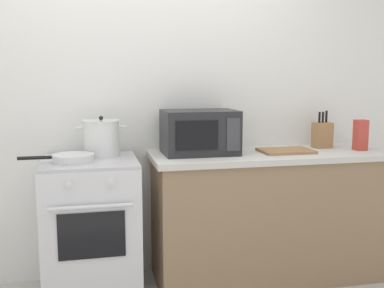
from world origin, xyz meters
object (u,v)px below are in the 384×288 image
object	(u,v)px
stove	(92,229)
stock_pot	(102,138)
microwave	(199,132)
frying_pan	(72,158)
knife_block	(322,135)
cutting_board	(286,151)
pasta_box	(361,135)

from	to	relation	value
stove	stock_pot	xyz separation A→B (m)	(0.08, 0.11, 0.58)
microwave	frying_pan	bearing A→B (deg)	-170.64
stock_pot	knife_block	size ratio (longest dim) A/B	1.17
microwave	cutting_board	size ratio (longest dim) A/B	1.39
stock_pot	pasta_box	xyz separation A→B (m)	(1.83, -0.14, -0.01)
pasta_box	stock_pot	bearing A→B (deg)	175.57
frying_pan	microwave	bearing A→B (deg)	9.36
frying_pan	knife_block	distance (m)	1.82
stock_pot	cutting_board	distance (m)	1.28
frying_pan	cutting_board	size ratio (longest dim) A/B	1.27
stove	stock_pot	world-z (taller)	stock_pot
cutting_board	knife_block	distance (m)	0.39
cutting_board	stove	bearing A→B (deg)	-179.95
knife_block	pasta_box	bearing A→B (deg)	-38.98
stove	microwave	xyz separation A→B (m)	(0.74, 0.08, 0.61)
pasta_box	stove	bearing A→B (deg)	179.14
stock_pot	frying_pan	distance (m)	0.27
pasta_box	microwave	bearing A→B (deg)	174.73
stock_pot	microwave	distance (m)	0.66
stock_pot	pasta_box	size ratio (longest dim) A/B	1.47
stock_pot	stove	bearing A→B (deg)	-126.01
cutting_board	pasta_box	world-z (taller)	pasta_box
frying_pan	pasta_box	size ratio (longest dim) A/B	2.07
frying_pan	cutting_board	bearing A→B (deg)	2.42
stove	pasta_box	xyz separation A→B (m)	(1.91, -0.03, 0.57)
microwave	pasta_box	bearing A→B (deg)	-5.27
stove	pasta_box	size ratio (longest dim) A/B	4.18
frying_pan	stove	bearing A→B (deg)	29.94
knife_block	cutting_board	bearing A→B (deg)	-158.37
stove	cutting_board	size ratio (longest dim) A/B	2.56
stove	frying_pan	distance (m)	0.50
stove	pasta_box	bearing A→B (deg)	-0.86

